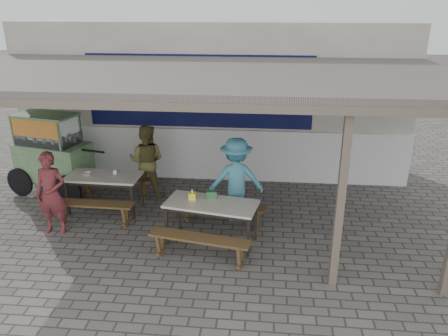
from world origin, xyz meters
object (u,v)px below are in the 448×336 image
at_px(patron_street_side, 51,194).
at_px(tissue_box, 192,196).
at_px(patron_wall_side, 147,161).
at_px(table_left, 104,179).
at_px(bench_right_street, 199,243).
at_px(condiment_bowl, 87,174).
at_px(table_right, 211,207).
at_px(condiment_jar, 115,172).
at_px(donation_box, 212,194).
at_px(vendor_cart, 52,151).
at_px(patron_right_table, 236,179).
at_px(bench_left_street, 93,208).
at_px(bench_left_wall, 116,183).
at_px(bench_right_wall, 222,208).

distance_m(patron_street_side, tissue_box, 2.50).
bearing_deg(patron_wall_side, table_left, 55.23).
bearing_deg(bench_right_street, table_left, 152.74).
bearing_deg(condiment_bowl, table_right, -21.78).
distance_m(condiment_jar, condiment_bowl, 0.54).
height_order(donation_box, condiment_jar, donation_box).
xyz_separation_m(vendor_cart, condiment_jar, (1.59, -0.66, -0.15)).
relative_size(table_right, condiment_jar, 19.78).
bearing_deg(vendor_cart, patron_street_side, -51.64).
height_order(patron_right_table, condiment_jar, patron_right_table).
bearing_deg(donation_box, bench_left_street, 175.09).
relative_size(table_left, bench_left_wall, 0.94).
relative_size(table_right, patron_wall_side, 1.05).
bearing_deg(bench_left_wall, condiment_bowl, -118.95).
xyz_separation_m(bench_right_wall, patron_right_table, (0.23, 0.30, 0.46)).
xyz_separation_m(table_right, condiment_jar, (-2.04, 1.12, 0.12)).
xyz_separation_m(table_left, condiment_jar, (0.20, 0.11, 0.12)).
xyz_separation_m(patron_right_table, donation_box, (-0.37, -0.71, 0.00)).
bearing_deg(condiment_jar, bench_left_wall, 110.69).
bearing_deg(condiment_bowl, patron_wall_side, 39.78).
height_order(bench_right_wall, condiment_bowl, condiment_bowl).
xyz_separation_m(bench_left_wall, patron_wall_side, (0.63, 0.22, 0.44)).
distance_m(table_left, condiment_bowl, 0.34).
bearing_deg(bench_left_street, vendor_cart, 136.61).
relative_size(table_left, condiment_jar, 17.36).
relative_size(table_left, donation_box, 8.21).
xyz_separation_m(bench_right_wall, condiment_jar, (-2.15, 0.49, 0.45)).
distance_m(bench_left_street, patron_wall_side, 1.63).
xyz_separation_m(bench_left_street, bench_right_street, (2.14, -1.04, 0.00)).
bearing_deg(bench_right_street, vendor_cart, 156.02).
height_order(table_left, vendor_cart, vendor_cart).
height_order(bench_left_wall, patron_street_side, patron_street_side).
bearing_deg(bench_right_wall, tissue_box, -121.12).
height_order(bench_right_wall, patron_right_table, patron_right_table).
xyz_separation_m(bench_left_street, vendor_cart, (-1.38, 1.37, 0.61)).
relative_size(patron_wall_side, tissue_box, 13.06).
relative_size(bench_left_wall, bench_right_street, 0.92).
relative_size(bench_left_street, bench_right_wall, 0.92).
relative_size(patron_right_table, condiment_jar, 19.45).
relative_size(bench_right_wall, condiment_bowl, 9.74).
relative_size(bench_right_street, patron_street_side, 1.10).
bearing_deg(patron_right_table, patron_street_side, 4.90).
distance_m(bench_left_street, condiment_bowl, 0.81).
xyz_separation_m(vendor_cart, condiment_bowl, (1.06, -0.76, -0.18)).
height_order(bench_left_wall, patron_wall_side, patron_wall_side).
bearing_deg(donation_box, bench_right_wall, 71.39).
relative_size(bench_right_wall, donation_box, 9.49).
bearing_deg(table_right, bench_left_wall, 154.54).
bearing_deg(patron_wall_side, condiment_jar, 61.55).
relative_size(vendor_cart, patron_right_table, 1.40).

